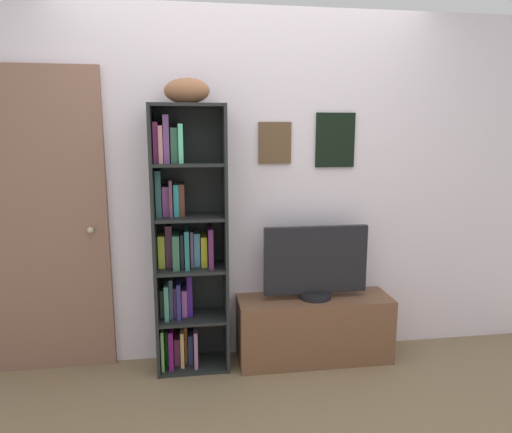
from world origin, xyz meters
TOP-DOWN VIEW (x-y plane):
  - back_wall at (0.00, 1.13)m, footprint 4.80×0.08m
  - bookshelf at (-0.45, 0.98)m, footprint 0.48×0.30m
  - football at (-0.40, 0.95)m, footprint 0.32×0.22m
  - tv_stand at (0.45, 0.92)m, footprint 1.08×0.34m
  - television at (0.45, 0.93)m, footprint 0.72×0.22m
  - door at (-1.39, 1.08)m, footprint 0.90×0.09m

SIDE VIEW (x-z plane):
  - tv_stand at x=0.45m, z-range 0.00..0.46m
  - television at x=0.45m, z-range 0.45..0.97m
  - bookshelf at x=-0.45m, z-range -0.04..1.73m
  - door at x=-1.39m, z-range 0.00..2.01m
  - back_wall at x=0.00m, z-range 0.00..2.42m
  - football at x=-0.40m, z-range 1.77..1.93m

